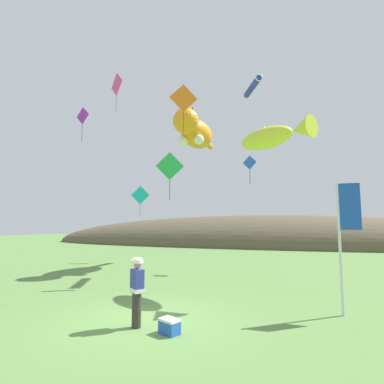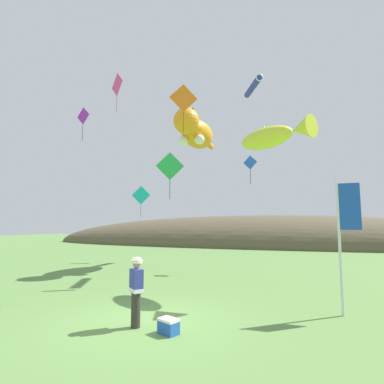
{
  "view_description": "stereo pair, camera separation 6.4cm",
  "coord_description": "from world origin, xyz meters",
  "views": [
    {
      "loc": [
        3.93,
        -7.66,
        2.65
      ],
      "look_at": [
        0.0,
        4.0,
        3.98
      ],
      "focal_mm": 28.0,
      "sensor_mm": 36.0,
      "label": 1
    },
    {
      "loc": [
        3.99,
        -7.64,
        2.65
      ],
      "look_at": [
        0.0,
        4.0,
        3.98
      ],
      "focal_mm": 28.0,
      "sensor_mm": 36.0,
      "label": 2
    }
  ],
  "objects": [
    {
      "name": "festival_attendant",
      "position": [
        -0.0,
        -0.51,
        0.95
      ],
      "size": [
        0.49,
        0.47,
        1.77
      ],
      "color": "#332D28",
      "rests_on": "ground"
    },
    {
      "name": "festival_banner_pole",
      "position": [
        5.39,
        2.32,
        2.57
      ],
      "size": [
        0.66,
        0.08,
        3.93
      ],
      "color": "silver",
      "rests_on": "ground"
    },
    {
      "name": "kite_diamond_orange",
      "position": [
        -0.3,
        3.75,
        7.95
      ],
      "size": [
        1.07,
        0.62,
        2.12
      ],
      "color": "orange"
    },
    {
      "name": "ground_plane",
      "position": [
        0.0,
        0.0,
        0.0
      ],
      "size": [
        120.0,
        120.0,
        0.0
      ],
      "primitive_type": "plane",
      "color": "#5B8442"
    },
    {
      "name": "kite_diamond_pink",
      "position": [
        -4.8,
        5.58,
        10.11
      ],
      "size": [
        1.12,
        0.69,
        2.2
      ],
      "color": "#E53F8C"
    },
    {
      "name": "picnic_cooler",
      "position": [
        0.99,
        -0.65,
        0.18
      ],
      "size": [
        0.58,
        0.5,
        0.36
      ],
      "color": "blue",
      "rests_on": "ground"
    },
    {
      "name": "distant_hill_ridge",
      "position": [
        0.0,
        31.23,
        0.0
      ],
      "size": [
        60.98,
        14.35,
        7.55
      ],
      "color": "brown",
      "rests_on": "ground"
    },
    {
      "name": "kite_diamond_teal",
      "position": [
        -6.68,
        11.89,
        4.76
      ],
      "size": [
        1.34,
        0.37,
        2.28
      ],
      "color": "#19BFBF"
    },
    {
      "name": "kite_diamond_blue",
      "position": [
        1.59,
        10.1,
        6.29
      ],
      "size": [
        0.84,
        0.18,
        1.76
      ],
      "color": "blue"
    },
    {
      "name": "kite_tube_streamer",
      "position": [
        1.92,
        9.59,
        10.78
      ],
      "size": [
        1.38,
        2.29,
        0.44
      ],
      "color": "#2633A5"
    },
    {
      "name": "kite_fish_windsock",
      "position": [
        3.26,
        4.81,
        6.27
      ],
      "size": [
        3.32,
        2.56,
        1.03
      ],
      "color": "yellow"
    },
    {
      "name": "kite_diamond_violet",
      "position": [
        -6.56,
        5.14,
        8.41
      ],
      "size": [
        0.93,
        0.21,
        1.85
      ],
      "color": "purple"
    },
    {
      "name": "kite_spool",
      "position": [
        0.77,
        0.0,
        0.12
      ],
      "size": [
        0.13,
        0.25,
        0.25
      ],
      "color": "olive",
      "rests_on": "ground"
    },
    {
      "name": "kite_giant_cat",
      "position": [
        -2.06,
        10.66,
        8.69
      ],
      "size": [
        1.99,
        6.86,
        2.08
      ],
      "color": "orange"
    },
    {
      "name": "kite_diamond_green",
      "position": [
        -1.48,
        5.11,
        5.35
      ],
      "size": [
        1.21,
        0.59,
        2.23
      ],
      "color": "green"
    }
  ]
}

